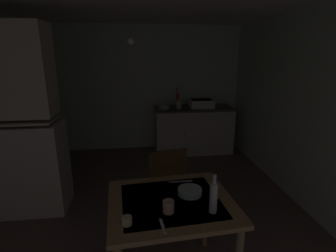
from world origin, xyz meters
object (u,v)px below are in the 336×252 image
Objects in this scene: hand_pump at (178,99)px; dining_table at (171,213)px; chair_far_side at (165,189)px; glass_bottle at (213,197)px; sink_basin at (201,103)px; mixing_bowl_counter at (164,107)px; hutch_cabinet at (22,129)px; mug_dark at (127,221)px; serving_bowl_wide at (190,191)px.

hand_pump is 3.07m from dining_table.
chair_far_side is at bearing -102.11° from hand_pump.
chair_far_side is 0.94m from glass_bottle.
dining_table is (-0.53, -3.00, -0.38)m from hand_pump.
sink_basin is 0.72m from mixing_bowl_counter.
hutch_cabinet reaches higher than mug_dark.
chair_far_side is (-0.51, -2.37, -0.53)m from hand_pump.
serving_bowl_wide is at bearing -97.16° from hand_pump.
chair_far_side is 13.95× the size of mug_dark.
serving_bowl_wide is 0.66× the size of glass_bottle.
mixing_bowl_counter is at bearing 79.28° from mug_dark.
hand_pump reaches higher than glass_bottle.
dining_table is 0.22m from serving_bowl_wide.
sink_basin reaches higher than chair_far_side.
glass_bottle is (0.11, -0.26, 0.10)m from serving_bowl_wide.
chair_far_side is at bearing 107.17° from glass_bottle.
sink_basin reaches higher than mug_dark.
hand_pump reaches higher than mug_dark.
chair_far_side reaches higher than dining_table.
hand_pump is 0.31m from mixing_bowl_counter.
hutch_cabinet reaches higher than dining_table.
dining_table is (-0.27, -2.91, -0.25)m from mixing_bowl_counter.
serving_bowl_wide is (1.72, -1.20, -0.23)m from hutch_cabinet.
hutch_cabinet is at bearing -146.48° from sink_basin.
mug_dark is (-0.49, -0.33, 0.00)m from serving_bowl_wide.
chair_far_side is 1.00m from mug_dark.
glass_bottle reaches higher than mixing_bowl_counter.
dining_table is 3.43× the size of glass_bottle.
chair_far_side is (1.58, -0.64, -0.51)m from hutch_cabinet.
sink_basin is 6.23× the size of mug_dark.
sink_basin is 3.47m from mug_dark.
mixing_bowl_counter is 2.84× the size of mug_dark.
dining_table is (-0.98, -2.96, -0.29)m from sink_basin.
mixing_bowl_counter is (-0.26, -0.10, -0.13)m from hand_pump.
hutch_cabinet is 31.16× the size of mug_dark.
mug_dark is at bearing -112.23° from sink_basin.
mixing_bowl_counter is at bearing 83.86° from chair_far_side.
mixing_bowl_counter is 2.93m from dining_table.
hutch_cabinet reaches higher than serving_bowl_wide.
hand_pump reaches higher than serving_bowl_wide.
sink_basin is at bearing -5.74° from hand_pump.
hutch_cabinet is at bearing 145.06° from serving_bowl_wide.
glass_bottle is at bearing 6.03° from mug_dark.
glass_bottle reaches higher than mug_dark.
mixing_bowl_counter is at bearing 90.18° from glass_bottle.
sink_basin is at bearing 67.77° from mug_dark.
serving_bowl_wide is at bearing 24.22° from dining_table.
hand_pump reaches higher than sink_basin.
hutch_cabinet is at bearing 128.77° from mug_dark.
chair_far_side is (0.02, 0.63, -0.15)m from dining_table.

